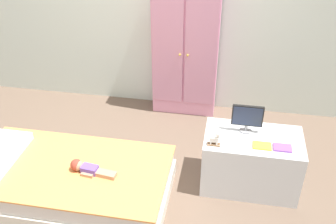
{
  "coord_description": "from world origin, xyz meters",
  "views": [
    {
      "loc": [
        0.8,
        -2.34,
        2.4
      ],
      "look_at": [
        0.31,
        0.41,
        0.6
      ],
      "focal_mm": 41.57,
      "sensor_mm": 36.0,
      "label": 1
    }
  ],
  "objects_px": {
    "wardrobe": "(185,50)",
    "tv_stand": "(251,161)",
    "rocking_horse_toy": "(215,139)",
    "tv_monitor": "(247,117)",
    "doll": "(85,168)",
    "bed": "(71,181)",
    "book_purple": "(282,148)",
    "book_yellow": "(262,146)"
  },
  "relations": [
    {
      "from": "tv_stand",
      "to": "book_yellow",
      "type": "xyz_separation_m",
      "value": [
        0.06,
        -0.11,
        0.26
      ]
    },
    {
      "from": "tv_stand",
      "to": "tv_monitor",
      "type": "distance_m",
      "value": 0.41
    },
    {
      "from": "tv_stand",
      "to": "rocking_horse_toy",
      "type": "bearing_deg",
      "value": -153.43
    },
    {
      "from": "book_yellow",
      "to": "wardrobe",
      "type": "bearing_deg",
      "value": 122.99
    },
    {
      "from": "bed",
      "to": "wardrobe",
      "type": "relative_size",
      "value": 1.11
    },
    {
      "from": "doll",
      "to": "book_purple",
      "type": "height_order",
      "value": "book_purple"
    },
    {
      "from": "tv_stand",
      "to": "book_purple",
      "type": "relative_size",
      "value": 5.62
    },
    {
      "from": "book_yellow",
      "to": "tv_monitor",
      "type": "bearing_deg",
      "value": 124.92
    },
    {
      "from": "book_yellow",
      "to": "doll",
      "type": "bearing_deg",
      "value": -167.3
    },
    {
      "from": "bed",
      "to": "wardrobe",
      "type": "distance_m",
      "value": 1.79
    },
    {
      "from": "bed",
      "to": "doll",
      "type": "height_order",
      "value": "doll"
    },
    {
      "from": "tv_monitor",
      "to": "book_purple",
      "type": "bearing_deg",
      "value": -33.1
    },
    {
      "from": "tv_stand",
      "to": "book_purple",
      "type": "xyz_separation_m",
      "value": [
        0.22,
        -0.11,
        0.26
      ]
    },
    {
      "from": "bed",
      "to": "tv_monitor",
      "type": "bearing_deg",
      "value": 18.88
    },
    {
      "from": "tv_monitor",
      "to": "book_yellow",
      "type": "bearing_deg",
      "value": -55.08
    },
    {
      "from": "doll",
      "to": "rocking_horse_toy",
      "type": "xyz_separation_m",
      "value": [
        1.01,
        0.26,
        0.23
      ]
    },
    {
      "from": "tv_monitor",
      "to": "rocking_horse_toy",
      "type": "height_order",
      "value": "tv_monitor"
    },
    {
      "from": "rocking_horse_toy",
      "to": "tv_stand",
      "type": "bearing_deg",
      "value": 26.57
    },
    {
      "from": "bed",
      "to": "book_purple",
      "type": "xyz_separation_m",
      "value": [
        1.69,
        0.29,
        0.36
      ]
    },
    {
      "from": "doll",
      "to": "rocking_horse_toy",
      "type": "distance_m",
      "value": 1.07
    },
    {
      "from": "bed",
      "to": "wardrobe",
      "type": "xyz_separation_m",
      "value": [
        0.74,
        1.51,
        0.59
      ]
    },
    {
      "from": "bed",
      "to": "book_yellow",
      "type": "distance_m",
      "value": 1.6
    },
    {
      "from": "bed",
      "to": "rocking_horse_toy",
      "type": "relative_size",
      "value": 13.17
    },
    {
      "from": "wardrobe",
      "to": "rocking_horse_toy",
      "type": "distance_m",
      "value": 1.35
    },
    {
      "from": "wardrobe",
      "to": "tv_stand",
      "type": "relative_size",
      "value": 1.84
    },
    {
      "from": "tv_stand",
      "to": "wardrobe",
      "type": "bearing_deg",
      "value": 123.32
    },
    {
      "from": "bed",
      "to": "book_purple",
      "type": "distance_m",
      "value": 1.75
    },
    {
      "from": "bed",
      "to": "doll",
      "type": "relative_size",
      "value": 4.2
    },
    {
      "from": "tv_stand",
      "to": "rocking_horse_toy",
      "type": "relative_size",
      "value": 6.44
    },
    {
      "from": "doll",
      "to": "tv_stand",
      "type": "relative_size",
      "value": 0.49
    },
    {
      "from": "doll",
      "to": "rocking_horse_toy",
      "type": "relative_size",
      "value": 3.14
    },
    {
      "from": "bed",
      "to": "tv_stand",
      "type": "height_order",
      "value": "tv_stand"
    },
    {
      "from": "book_yellow",
      "to": "bed",
      "type": "bearing_deg",
      "value": -169.24
    },
    {
      "from": "wardrobe",
      "to": "tv_monitor",
      "type": "relative_size",
      "value": 5.79
    },
    {
      "from": "bed",
      "to": "wardrobe",
      "type": "height_order",
      "value": "wardrobe"
    },
    {
      "from": "tv_stand",
      "to": "book_purple",
      "type": "bearing_deg",
      "value": -26.19
    },
    {
      "from": "tv_monitor",
      "to": "tv_stand",
      "type": "bearing_deg",
      "value": -48.8
    },
    {
      "from": "book_yellow",
      "to": "book_purple",
      "type": "xyz_separation_m",
      "value": [
        0.16,
        0.0,
        0.0
      ]
    },
    {
      "from": "doll",
      "to": "tv_stand",
      "type": "height_order",
      "value": "tv_stand"
    },
    {
      "from": "doll",
      "to": "book_yellow",
      "type": "relative_size",
      "value": 2.7
    },
    {
      "from": "tv_monitor",
      "to": "wardrobe",
      "type": "bearing_deg",
      "value": 122.63
    },
    {
      "from": "doll",
      "to": "book_yellow",
      "type": "xyz_separation_m",
      "value": [
        1.38,
        0.31,
        0.17
      ]
    }
  ]
}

